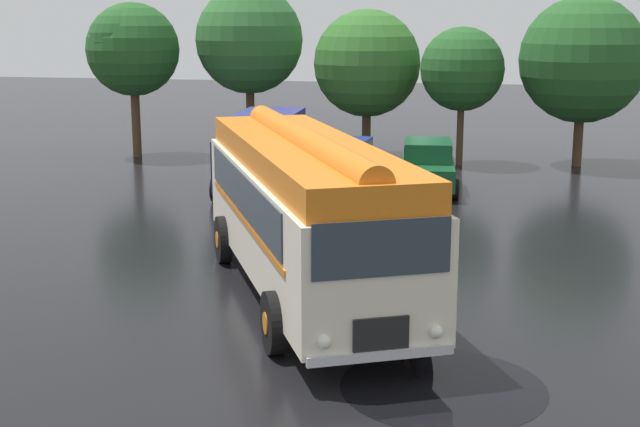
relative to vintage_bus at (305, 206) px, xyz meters
name	(u,v)px	position (x,y,z in m)	size (l,w,h in m)	color
ground_plane	(351,294)	(0.93, 0.22, -1.89)	(120.00, 120.00, 0.00)	black
vintage_bus	(305,206)	(0.00, 0.00, 0.00)	(6.62, 10.14, 3.49)	silver
car_near_left	(343,165)	(-1.25, 11.44, -1.05)	(2.15, 4.29, 1.66)	navy
car_mid_left	(428,165)	(1.51, 11.82, -1.05)	(2.24, 4.33, 1.66)	#144C28
box_van	(263,149)	(-3.87, 10.89, -0.53)	(2.56, 5.86, 2.50)	navy
tree_far_left	(130,47)	(-10.88, 16.61, 2.55)	(3.74, 3.74, 6.24)	#4C3823
tree_left_of_centre	(248,39)	(-6.45, 18.21, 2.88)	(4.38, 4.38, 6.92)	#4C3823
tree_centre	(367,63)	(-1.58, 18.59, 1.93)	(4.30, 4.30, 5.97)	#4C3823
tree_right_of_centre	(465,68)	(2.37, 17.31, 1.83)	(3.21, 3.21, 5.30)	#4C3823
tree_far_right	(582,59)	(6.71, 18.03, 2.18)	(4.78, 4.78, 6.46)	#4C3823
puddle_patch	(443,387)	(3.15, -4.23, -1.89)	(3.25, 3.25, 0.01)	black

